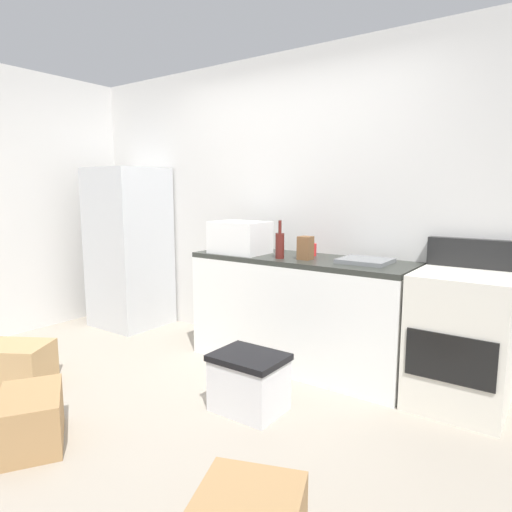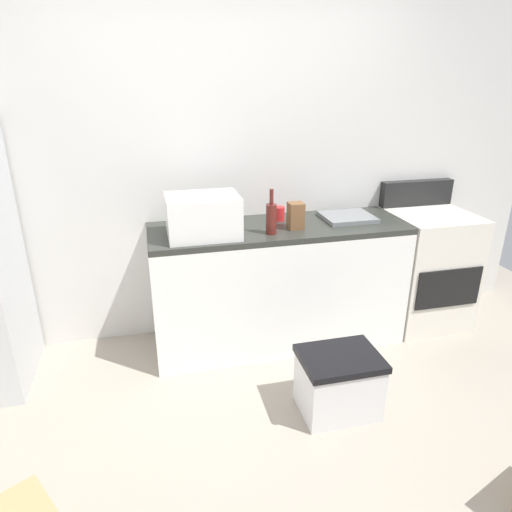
% 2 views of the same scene
% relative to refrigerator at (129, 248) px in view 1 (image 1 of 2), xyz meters
% --- Properties ---
extents(ground_plane, '(6.00, 6.00, 0.00)m').
position_rel_refrigerator_xyz_m(ground_plane, '(1.75, -1.15, -0.83)').
color(ground_plane, '#9E9384').
extents(wall_back, '(5.00, 0.10, 2.60)m').
position_rel_refrigerator_xyz_m(wall_back, '(1.75, 0.40, 0.47)').
color(wall_back, silver).
rests_on(wall_back, ground_plane).
extents(kitchen_counter, '(1.80, 0.60, 0.90)m').
position_rel_refrigerator_xyz_m(kitchen_counter, '(2.05, 0.05, -0.38)').
color(kitchen_counter, white).
rests_on(kitchen_counter, ground_plane).
extents(refrigerator, '(0.68, 0.66, 1.66)m').
position_rel_refrigerator_xyz_m(refrigerator, '(0.00, 0.00, 0.00)').
color(refrigerator, silver).
rests_on(refrigerator, ground_plane).
extents(stove_oven, '(0.60, 0.61, 1.10)m').
position_rel_refrigerator_xyz_m(stove_oven, '(3.27, 0.06, -0.36)').
color(stove_oven, silver).
rests_on(stove_oven, ground_plane).
extents(microwave, '(0.46, 0.34, 0.27)m').
position_rel_refrigerator_xyz_m(microwave, '(1.51, -0.04, 0.21)').
color(microwave, white).
rests_on(microwave, kitchen_counter).
extents(sink_basin, '(0.36, 0.32, 0.03)m').
position_rel_refrigerator_xyz_m(sink_basin, '(2.58, 0.09, 0.09)').
color(sink_basin, slate).
rests_on(sink_basin, kitchen_counter).
extents(wine_bottle, '(0.07, 0.07, 0.30)m').
position_rel_refrigerator_xyz_m(wine_bottle, '(1.95, -0.10, 0.18)').
color(wine_bottle, '#591E19').
rests_on(wine_bottle, kitchen_counter).
extents(coffee_mug, '(0.08, 0.08, 0.10)m').
position_rel_refrigerator_xyz_m(coffee_mug, '(2.09, 0.17, 0.12)').
color(coffee_mug, red).
rests_on(coffee_mug, kitchen_counter).
extents(knife_block, '(0.10, 0.10, 0.18)m').
position_rel_refrigerator_xyz_m(knife_block, '(2.14, -0.03, 0.16)').
color(knife_block, brown).
rests_on(knife_block, kitchen_counter).
extents(cardboard_box_medium, '(0.63, 0.57, 0.29)m').
position_rel_refrigerator_xyz_m(cardboard_box_medium, '(0.47, -1.49, -0.68)').
color(cardboard_box_medium, tan).
rests_on(cardboard_box_medium, ground_plane).
extents(cardboard_box_small, '(0.58, 0.53, 0.30)m').
position_rel_refrigerator_xyz_m(cardboard_box_small, '(1.41, -1.85, -0.68)').
color(cardboard_box_small, '#A37A4C').
rests_on(cardboard_box_small, ground_plane).
extents(storage_bin, '(0.46, 0.36, 0.38)m').
position_rel_refrigerator_xyz_m(storage_bin, '(2.17, -0.82, -0.64)').
color(storage_bin, silver).
rests_on(storage_bin, ground_plane).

